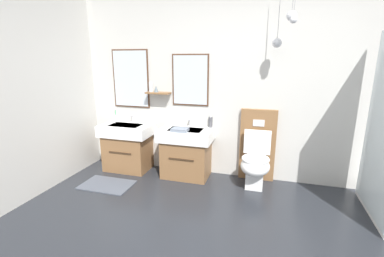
# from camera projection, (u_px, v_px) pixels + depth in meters

# --- Properties ---
(wall_back) EXTENTS (5.05, 0.59, 2.54)m
(wall_back) POSITION_uv_depth(u_px,v_px,m) (247.00, 88.00, 3.69)
(wall_back) COLOR beige
(wall_back) RESTS_ON ground
(bath_mat) EXTENTS (0.68, 0.44, 0.01)m
(bath_mat) POSITION_uv_depth(u_px,v_px,m) (107.00, 185.00, 3.66)
(bath_mat) COLOR #474C56
(bath_mat) RESTS_ON ground
(vanity_sink_left) EXTENTS (0.75, 0.51, 0.70)m
(vanity_sink_left) POSITION_uv_depth(u_px,v_px,m) (128.00, 146.00, 4.13)
(vanity_sink_left) COLOR brown
(vanity_sink_left) RESTS_ON ground
(tap_on_left_sink) EXTENTS (0.03, 0.13, 0.11)m
(tap_on_left_sink) POSITION_uv_depth(u_px,v_px,m) (132.00, 117.00, 4.20)
(tap_on_left_sink) COLOR silver
(tap_on_left_sink) RESTS_ON vanity_sink_left
(vanity_sink_right) EXTENTS (0.75, 0.51, 0.70)m
(vanity_sink_right) POSITION_uv_depth(u_px,v_px,m) (186.00, 151.00, 3.88)
(vanity_sink_right) COLOR brown
(vanity_sink_right) RESTS_ON ground
(tap_on_right_sink) EXTENTS (0.03, 0.13, 0.11)m
(tap_on_right_sink) POSITION_uv_depth(u_px,v_px,m) (190.00, 121.00, 3.95)
(tap_on_right_sink) COLOR silver
(tap_on_right_sink) RESTS_ON vanity_sink_right
(toilet) EXTENTS (0.48, 0.62, 1.00)m
(toilet) POSITION_uv_depth(u_px,v_px,m) (256.00, 158.00, 3.62)
(toilet) COLOR brown
(toilet) RESTS_ON ground
(toothbrush_cup) EXTENTS (0.07, 0.07, 0.21)m
(toothbrush_cup) POSITION_uv_depth(u_px,v_px,m) (115.00, 117.00, 4.28)
(toothbrush_cup) COLOR silver
(toothbrush_cup) RESTS_ON vanity_sink_left
(soap_dispenser) EXTENTS (0.06, 0.06, 0.18)m
(soap_dispenser) POSITION_uv_depth(u_px,v_px,m) (210.00, 122.00, 3.86)
(soap_dispenser) COLOR #4C4C51
(soap_dispenser) RESTS_ON vanity_sink_right
(folded_hand_towel) EXTENTS (0.22, 0.16, 0.04)m
(folded_hand_towel) POSITION_uv_depth(u_px,v_px,m) (180.00, 130.00, 3.66)
(folded_hand_towel) COLOR gray
(folded_hand_towel) RESTS_ON vanity_sink_right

